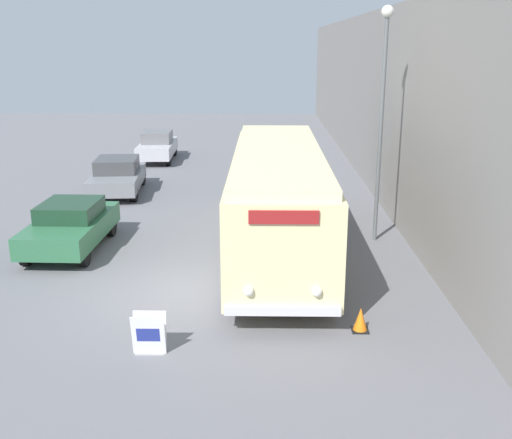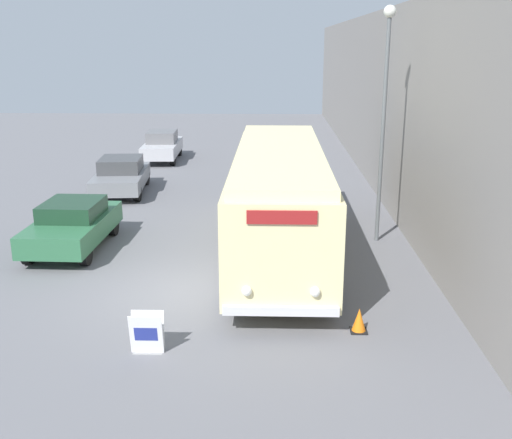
{
  "view_description": "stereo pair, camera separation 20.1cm",
  "coord_description": "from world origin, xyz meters",
  "px_view_note": "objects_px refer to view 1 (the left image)",
  "views": [
    {
      "loc": [
        2.02,
        -13.73,
        5.96
      ],
      "look_at": [
        1.79,
        0.48,
        1.79
      ],
      "focal_mm": 42.0,
      "sensor_mm": 36.0,
      "label": 1
    },
    {
      "loc": [
        2.22,
        -13.72,
        5.96
      ],
      "look_at": [
        1.79,
        0.48,
        1.79
      ],
      "focal_mm": 42.0,
      "sensor_mm": 36.0,
      "label": 2
    }
  ],
  "objects_px": {
    "parked_car_near": "(71,225)",
    "sign_board": "(149,334)",
    "parked_car_mid": "(117,176)",
    "parked_car_far": "(157,146)",
    "vintage_bus": "(278,195)",
    "streetlamp": "(383,95)",
    "traffic_cone": "(360,320)"
  },
  "relations": [
    {
      "from": "parked_car_near",
      "to": "sign_board",
      "type": "bearing_deg",
      "value": -59.48
    },
    {
      "from": "parked_car_mid",
      "to": "parked_car_far",
      "type": "distance_m",
      "value": 7.35
    },
    {
      "from": "parked_car_mid",
      "to": "parked_car_far",
      "type": "xyz_separation_m",
      "value": [
        0.38,
        7.34,
        0.04
      ]
    },
    {
      "from": "vintage_bus",
      "to": "streetlamp",
      "type": "bearing_deg",
      "value": 21.86
    },
    {
      "from": "vintage_bus",
      "to": "parked_car_near",
      "type": "xyz_separation_m",
      "value": [
        -6.2,
        0.2,
        -1.0
      ]
    },
    {
      "from": "streetlamp",
      "to": "parked_car_far",
      "type": "bearing_deg",
      "value": 124.53
    },
    {
      "from": "sign_board",
      "to": "parked_car_mid",
      "type": "relative_size",
      "value": 0.19
    },
    {
      "from": "vintage_bus",
      "to": "sign_board",
      "type": "bearing_deg",
      "value": -113.63
    },
    {
      "from": "vintage_bus",
      "to": "parked_car_far",
      "type": "height_order",
      "value": "vintage_bus"
    },
    {
      "from": "streetlamp",
      "to": "traffic_cone",
      "type": "bearing_deg",
      "value": -102.56
    },
    {
      "from": "traffic_cone",
      "to": "parked_car_near",
      "type": "bearing_deg",
      "value": 146.37
    },
    {
      "from": "streetlamp",
      "to": "traffic_cone",
      "type": "xyz_separation_m",
      "value": [
        -1.4,
        -6.29,
        -4.24
      ]
    },
    {
      "from": "vintage_bus",
      "to": "traffic_cone",
      "type": "height_order",
      "value": "vintage_bus"
    },
    {
      "from": "streetlamp",
      "to": "parked_car_mid",
      "type": "xyz_separation_m",
      "value": [
        -9.59,
        6.05,
        -3.76
      ]
    },
    {
      "from": "parked_car_near",
      "to": "parked_car_mid",
      "type": "relative_size",
      "value": 0.94
    },
    {
      "from": "vintage_bus",
      "to": "streetlamp",
      "type": "relative_size",
      "value": 1.52
    },
    {
      "from": "parked_car_near",
      "to": "parked_car_mid",
      "type": "bearing_deg",
      "value": 93.72
    },
    {
      "from": "parked_car_near",
      "to": "parked_car_far",
      "type": "xyz_separation_m",
      "value": [
        0.08,
        14.43,
        0.02
      ]
    },
    {
      "from": "streetlamp",
      "to": "traffic_cone",
      "type": "distance_m",
      "value": 7.72
    },
    {
      "from": "vintage_bus",
      "to": "parked_car_mid",
      "type": "relative_size",
      "value": 2.39
    },
    {
      "from": "parked_car_mid",
      "to": "parked_car_far",
      "type": "height_order",
      "value": "parked_car_far"
    },
    {
      "from": "parked_car_mid",
      "to": "traffic_cone",
      "type": "distance_m",
      "value": 14.82
    },
    {
      "from": "vintage_bus",
      "to": "parked_car_near",
      "type": "height_order",
      "value": "vintage_bus"
    },
    {
      "from": "streetlamp",
      "to": "parked_car_far",
      "type": "height_order",
      "value": "streetlamp"
    },
    {
      "from": "sign_board",
      "to": "traffic_cone",
      "type": "height_order",
      "value": "sign_board"
    },
    {
      "from": "sign_board",
      "to": "parked_car_far",
      "type": "bearing_deg",
      "value": 99.43
    },
    {
      "from": "parked_car_mid",
      "to": "traffic_cone",
      "type": "relative_size",
      "value": 8.35
    },
    {
      "from": "sign_board",
      "to": "streetlamp",
      "type": "bearing_deg",
      "value": 51.89
    },
    {
      "from": "parked_car_near",
      "to": "streetlamp",
      "type": "bearing_deg",
      "value": 7.7
    },
    {
      "from": "vintage_bus",
      "to": "sign_board",
      "type": "xyz_separation_m",
      "value": [
        -2.67,
        -6.11,
        -1.34
      ]
    },
    {
      "from": "sign_board",
      "to": "traffic_cone",
      "type": "distance_m",
      "value": 4.49
    },
    {
      "from": "parked_car_mid",
      "to": "traffic_cone",
      "type": "height_order",
      "value": "parked_car_mid"
    }
  ]
}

